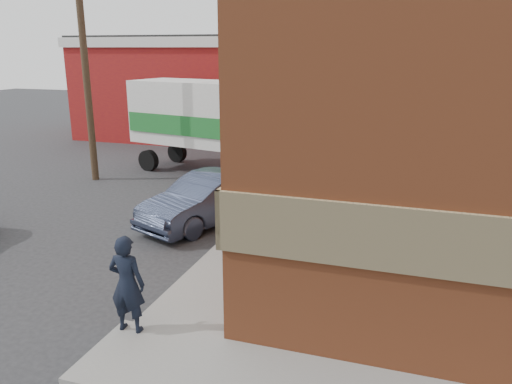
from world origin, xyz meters
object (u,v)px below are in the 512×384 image
Objects in this scene: sedan at (208,199)px; utility_pole at (84,54)px; warehouse at (231,87)px; man at (127,284)px; box_truck at (217,122)px.

utility_pole is at bearing 173.76° from sedan.
warehouse is 11.27m from utility_pole.
man is (7.30, -9.25, -3.73)m from utility_pole.
box_truck is (2.71, -8.65, -0.68)m from warehouse.
man is 6.08m from sedan.
warehouse is 15.17m from sedan.
man is (5.80, -20.25, -1.80)m from warehouse.
man is at bearing -74.02° from warehouse.
man is at bearing -51.72° from utility_pole.
utility_pole reaches higher than man.
utility_pole is 5.48m from box_truck.
utility_pole is (-1.50, -11.00, 1.93)m from warehouse.
box_truck reaches higher than sedan.
box_truck is at bearing 131.19° from sedan.
man is at bearing -58.33° from sedan.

